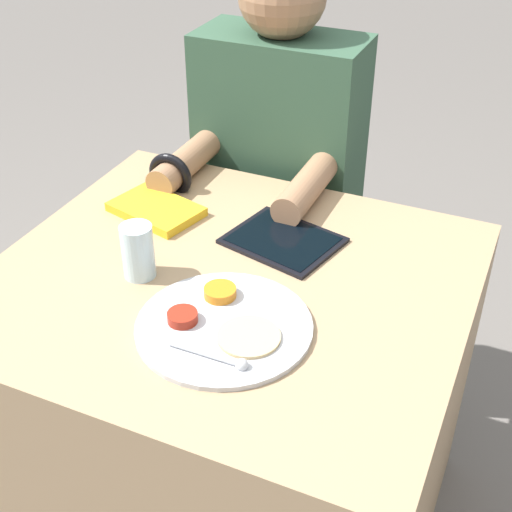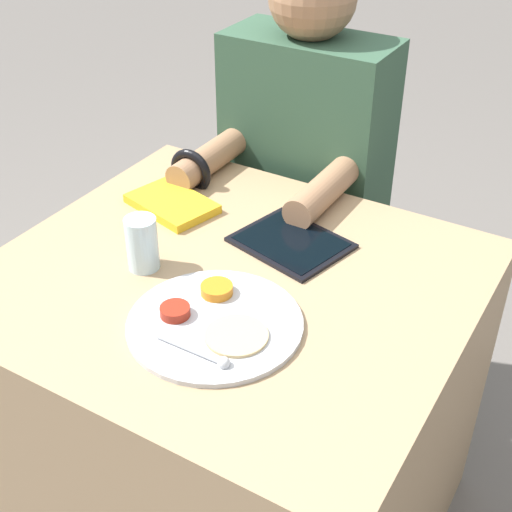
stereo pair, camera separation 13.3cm
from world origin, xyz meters
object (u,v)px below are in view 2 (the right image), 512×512
Objects in this scene: thali_tray at (214,322)px; person_diner at (302,209)px; drinking_glass at (142,244)px; red_notebook at (172,204)px; tablet_device at (291,243)px.

person_diner is at bearing 104.74° from thali_tray.
thali_tray is 2.85× the size of drinking_glass.
thali_tray is 0.43m from red_notebook.
tablet_device is (0.30, 0.00, -0.00)m from red_notebook.
thali_tray is at bearing -20.07° from drinking_glass.
tablet_device is at bearing 0.75° from red_notebook.
red_notebook is 0.45m from person_diner.
red_notebook is at bearing 112.98° from drinking_glass.
red_notebook is at bearing -179.25° from tablet_device.
person_diner reaches higher than tablet_device.
person_diner reaches higher than red_notebook.
thali_tray is 0.25× the size of person_diner.
person_diner reaches higher than drinking_glass.
thali_tray reaches higher than tablet_device.
thali_tray is at bearing -75.26° from person_diner.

